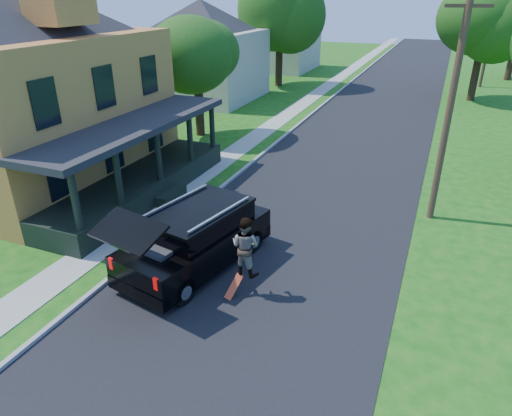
% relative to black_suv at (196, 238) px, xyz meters
% --- Properties ---
extents(ground, '(140.00, 140.00, 0.00)m').
position_rel_black_suv_xyz_m(ground, '(2.01, -2.16, -0.98)').
color(ground, '#105210').
rests_on(ground, ground).
extents(street, '(8.00, 120.00, 0.02)m').
position_rel_black_suv_xyz_m(street, '(2.01, 17.84, -0.98)').
color(street, black).
rests_on(street, ground).
extents(curb, '(0.15, 120.00, 0.12)m').
position_rel_black_suv_xyz_m(curb, '(-2.04, 17.84, -0.98)').
color(curb, gray).
rests_on(curb, ground).
extents(sidewalk, '(1.30, 120.00, 0.03)m').
position_rel_black_suv_xyz_m(sidewalk, '(-3.59, 17.84, -0.98)').
color(sidewalk, '#9B9C93').
rests_on(sidewalk, ground).
extents(front_walk, '(6.50, 1.20, 0.03)m').
position_rel_black_suv_xyz_m(front_walk, '(-7.49, 3.84, -0.98)').
color(front_walk, '#9B9C93').
rests_on(front_walk, ground).
extents(main_house, '(15.56, 15.56, 10.10)m').
position_rel_black_suv_xyz_m(main_house, '(-10.79, 3.83, 3.94)').
color(main_house, gold).
rests_on(main_house, ground).
extents(neighbor_house_mid, '(12.78, 12.78, 8.30)m').
position_rel_black_suv_xyz_m(neighbor_house_mid, '(-11.49, 21.84, 3.21)').
color(neighbor_house_mid, '#BAB7A4').
rests_on(neighbor_house_mid, ground).
extents(neighbor_house_far, '(12.78, 12.78, 8.30)m').
position_rel_black_suv_xyz_m(neighbor_house_far, '(-11.49, 37.84, 3.21)').
color(neighbor_house_far, '#BAB7A4').
rests_on(neighbor_house_far, ground).
extents(black_suv, '(3.13, 5.82, 2.57)m').
position_rel_black_suv_xyz_m(black_suv, '(0.00, 0.00, 0.00)').
color(black_suv, black).
rests_on(black_suv, ground).
extents(skateboarder, '(0.93, 0.78, 1.72)m').
position_rel_black_suv_xyz_m(skateboarder, '(1.94, -0.66, 0.52)').
color(skateboarder, black).
rests_on(skateboarder, ground).
extents(skateboard, '(0.41, 0.48, 0.68)m').
position_rel_black_suv_xyz_m(skateboard, '(1.73, -1.03, -0.66)').
color(skateboard, '#B9330F').
rests_on(skateboard, ground).
extents(tree_left_mid, '(5.88, 6.07, 7.52)m').
position_rel_black_suv_xyz_m(tree_left_mid, '(-6.83, 12.67, 4.01)').
color(tree_left_mid, black).
rests_on(tree_left_mid, ground).
extents(tree_left_far, '(7.62, 7.36, 9.92)m').
position_rel_black_suv_xyz_m(tree_left_far, '(-7.80, 28.88, 5.58)').
color(tree_left_far, black).
rests_on(tree_left_far, ground).
extents(tree_right_mid, '(7.14, 7.30, 8.95)m').
position_rel_black_suv_xyz_m(tree_right_mid, '(8.11, 28.93, 4.88)').
color(tree_right_mid, black).
rests_on(tree_right_mid, ground).
extents(utility_pole_near, '(1.44, 0.48, 7.91)m').
position_rel_black_suv_xyz_m(utility_pole_near, '(6.51, 6.34, 3.10)').
color(utility_pole_near, '#4A2F22').
rests_on(utility_pole_near, ground).
extents(utility_pole_far, '(1.62, 0.58, 10.12)m').
position_rel_black_suv_xyz_m(utility_pole_far, '(8.97, 35.13, 4.23)').
color(utility_pole_far, '#4A2F22').
rests_on(utility_pole_far, ground).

